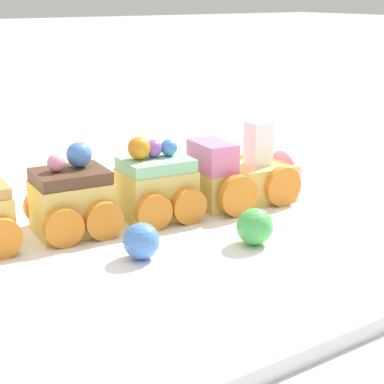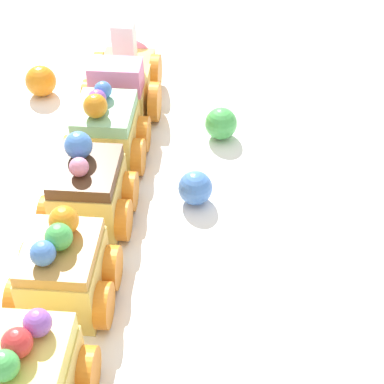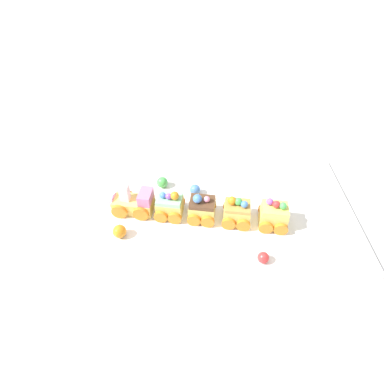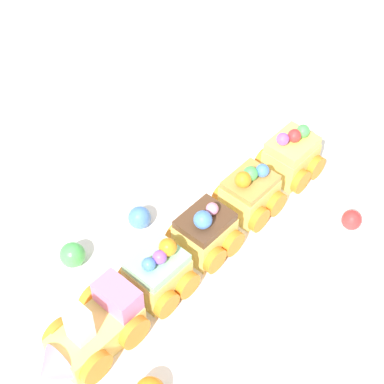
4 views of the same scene
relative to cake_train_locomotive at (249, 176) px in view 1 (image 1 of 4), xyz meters
name	(u,v)px [view 1 (image 1 of 4)]	position (x,y,z in m)	size (l,w,h in m)	color
ground_plane	(120,258)	(-0.16, -0.03, -0.04)	(10.00, 10.00, 0.00)	#B2B2B7
display_board	(120,251)	(-0.16, -0.03, -0.03)	(0.80, 0.41, 0.01)	white
cake_train_locomotive	(249,176)	(0.00, 0.00, 0.00)	(0.13, 0.08, 0.08)	#EACC66
cake_car_mint	(156,187)	(-0.10, 0.01, 0.00)	(0.07, 0.08, 0.08)	#EACC66
cake_car_chocolate	(72,201)	(-0.18, 0.02, 0.00)	(0.07, 0.08, 0.08)	#EACC66
gumball_orange	(206,165)	(0.01, 0.09, -0.01)	(0.03, 0.03, 0.03)	orange
gumball_green	(255,227)	(-0.07, -0.09, -0.01)	(0.03, 0.03, 0.03)	#4CBC56
gumball_blue	(146,240)	(-0.16, -0.07, -0.01)	(0.03, 0.03, 0.03)	#4C84E0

